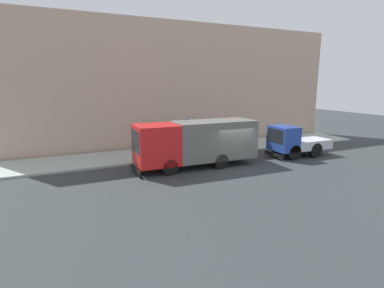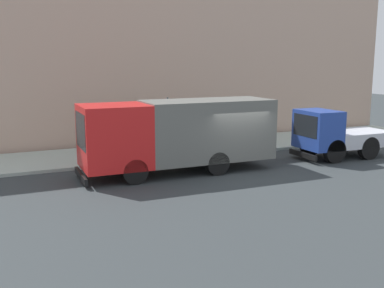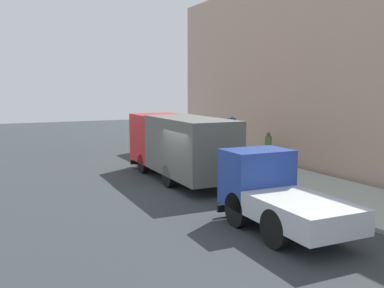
% 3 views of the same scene
% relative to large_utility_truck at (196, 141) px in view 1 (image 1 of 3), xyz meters
% --- Properties ---
extents(ground, '(80.00, 80.00, 0.00)m').
position_rel_large_utility_truck_xyz_m(ground, '(-0.88, -2.26, -1.68)').
color(ground, '#303638').
extents(sidewalk, '(4.27, 30.00, 0.14)m').
position_rel_large_utility_truck_xyz_m(sidewalk, '(4.25, -2.26, -1.61)').
color(sidewalk, '#A3B0A4').
rests_on(sidewalk, ground).
extents(building_facade, '(0.50, 30.00, 10.33)m').
position_rel_large_utility_truck_xyz_m(building_facade, '(6.88, -2.26, 3.49)').
color(building_facade, tan).
rests_on(building_facade, ground).
extents(large_utility_truck, '(2.48, 8.03, 2.95)m').
position_rel_large_utility_truck_xyz_m(large_utility_truck, '(0.00, 0.00, 0.00)').
color(large_utility_truck, red).
rests_on(large_utility_truck, ground).
extents(small_flatbed_truck, '(2.18, 4.71, 2.31)m').
position_rel_large_utility_truck_xyz_m(small_flatbed_truck, '(-0.41, -7.82, -0.58)').
color(small_flatbed_truck, '#23419D').
rests_on(small_flatbed_truck, ground).
extents(pedestrian_walking, '(0.52, 0.52, 1.69)m').
position_rel_large_utility_truck_xyz_m(pedestrian_walking, '(5.98, 1.20, -0.65)').
color(pedestrian_walking, black).
rests_on(pedestrian_walking, sidewalk).
extents(traffic_cone_orange, '(0.42, 0.42, 0.60)m').
position_rel_large_utility_truck_xyz_m(traffic_cone_orange, '(3.06, 2.67, -1.23)').
color(traffic_cone_orange, orange).
rests_on(traffic_cone_orange, sidewalk).
extents(street_sign_post, '(0.44, 0.08, 2.75)m').
position_rel_large_utility_truck_xyz_m(street_sign_post, '(2.55, -0.52, 0.08)').
color(street_sign_post, '#4C5156').
rests_on(street_sign_post, sidewalk).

